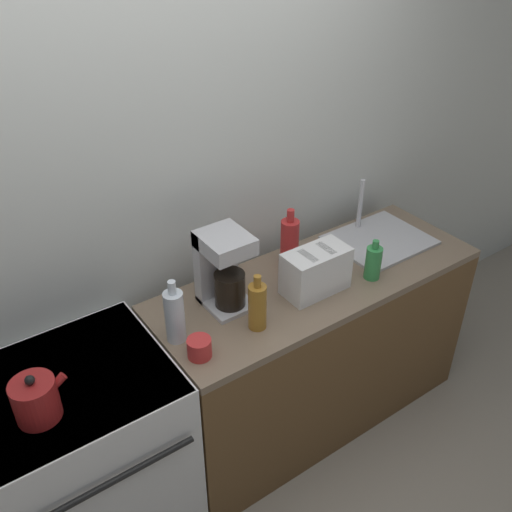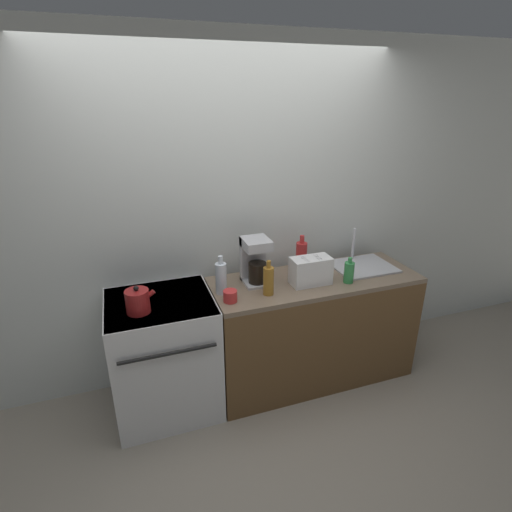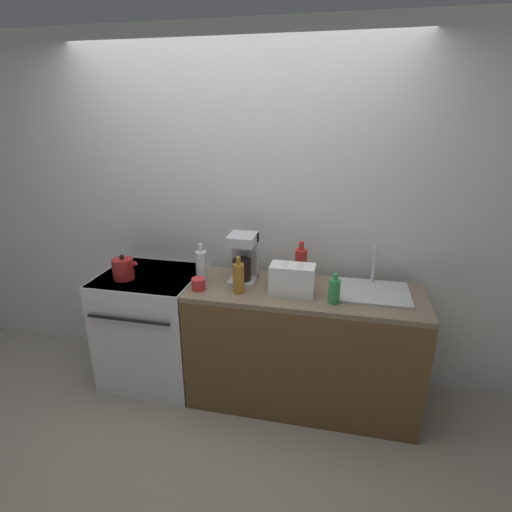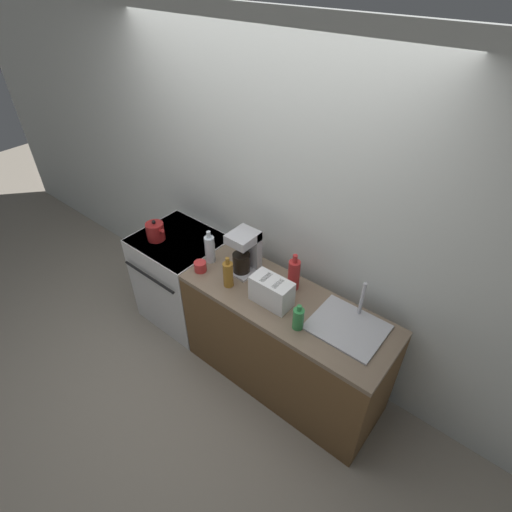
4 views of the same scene
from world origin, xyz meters
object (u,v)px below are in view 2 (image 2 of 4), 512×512
at_px(bottle_red, 301,256).
at_px(cup_red, 230,296).
at_px(bottle_green, 349,272).
at_px(coffee_maker, 255,259).
at_px(bottle_amber, 268,280).
at_px(kettle, 138,301).
at_px(stove, 165,354).
at_px(bottle_clear, 221,278).
at_px(toaster, 311,271).

height_order(bottle_red, cup_red, bottle_red).
bearing_deg(bottle_green, bottle_red, 129.55).
relative_size(coffee_maker, bottle_amber, 1.37).
relative_size(bottle_green, cup_red, 2.08).
distance_m(kettle, bottle_red, 1.27).
height_order(stove, bottle_red, bottle_red).
distance_m(coffee_maker, bottle_amber, 0.23).
xyz_separation_m(bottle_clear, bottle_red, (0.68, 0.16, 0.01)).
distance_m(bottle_amber, bottle_red, 0.47).
relative_size(toaster, coffee_maker, 0.85).
distance_m(toaster, bottle_green, 0.29).
bearing_deg(bottle_red, cup_red, -155.99).
height_order(toaster, cup_red, toaster).
relative_size(bottle_clear, bottle_amber, 1.11).
bearing_deg(cup_red, bottle_clear, 100.34).
bearing_deg(stove, coffee_maker, 5.38).
height_order(kettle, toaster, toaster).
bearing_deg(bottle_red, kettle, -169.34).
relative_size(stove, bottle_clear, 3.18).
height_order(toaster, bottle_amber, bottle_amber).
bearing_deg(bottle_green, kettle, 177.58).
xyz_separation_m(toaster, coffee_maker, (-0.37, 0.16, 0.08)).
relative_size(coffee_maker, bottle_red, 1.17).
bearing_deg(kettle, cup_red, -5.63).
xyz_separation_m(kettle, coffee_maker, (0.85, 0.17, 0.10)).
relative_size(stove, bottle_green, 4.52).
distance_m(toaster, bottle_clear, 0.66).
bearing_deg(bottle_clear, bottle_green, -8.68).
xyz_separation_m(toaster, cup_red, (-0.63, -0.07, -0.06)).
bearing_deg(stove, toaster, -4.99).
height_order(stove, bottle_clear, bottle_clear).
bearing_deg(cup_red, kettle, 174.37).
xyz_separation_m(stove, cup_red, (0.45, -0.17, 0.47)).
relative_size(kettle, toaster, 0.65).
distance_m(bottle_amber, cup_red, 0.29).
relative_size(stove, bottle_amber, 3.54).
xyz_separation_m(stove, coffee_maker, (0.71, 0.07, 0.61)).
relative_size(stove, bottle_red, 3.00).
relative_size(stove, coffee_maker, 2.58).
height_order(kettle, bottle_amber, bottle_amber).
bearing_deg(bottle_green, stove, 172.84).
xyz_separation_m(toaster, bottle_red, (0.03, 0.22, 0.02)).
bearing_deg(coffee_maker, kettle, -168.39).
relative_size(kettle, coffee_maker, 0.55).
xyz_separation_m(bottle_green, bottle_red, (-0.25, 0.30, 0.04)).
xyz_separation_m(bottle_clear, cup_red, (0.02, -0.14, -0.08)).
distance_m(coffee_maker, bottle_clear, 0.30).
bearing_deg(cup_red, coffee_maker, 42.09).
height_order(coffee_maker, bottle_green, coffee_maker).
distance_m(bottle_green, bottle_red, 0.39).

